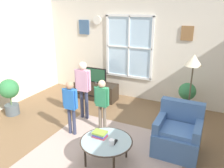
{
  "coord_description": "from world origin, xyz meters",
  "views": [
    {
      "loc": [
        1.81,
        -2.87,
        2.48
      ],
      "look_at": [
        0.07,
        0.75,
        1.07
      ],
      "focal_mm": 36.13,
      "sensor_mm": 36.0,
      "label": 1
    }
  ],
  "objects_px": {
    "book_stack": "(100,134)",
    "potted_plant_corner": "(10,93)",
    "potted_plant_by_window": "(187,95)",
    "person_pink_shirt": "(83,84)",
    "television": "(96,75)",
    "cup": "(112,142)",
    "remote_near_books": "(115,142)",
    "coffee_table": "(106,142)",
    "person_blue_shirt": "(71,102)",
    "person_green_shirt": "(102,100)",
    "floor_lamp": "(193,68)",
    "armchair": "(178,134)",
    "tv_stand": "(96,91)"
  },
  "relations": [
    {
      "from": "book_stack",
      "to": "potted_plant_corner",
      "type": "xyz_separation_m",
      "value": [
        -2.68,
        0.53,
        0.07
      ]
    },
    {
      "from": "potted_plant_by_window",
      "to": "person_pink_shirt",
      "type": "bearing_deg",
      "value": -149.99
    },
    {
      "from": "television",
      "to": "potted_plant_corner",
      "type": "distance_m",
      "value": 2.18
    },
    {
      "from": "cup",
      "to": "book_stack",
      "type": "bearing_deg",
      "value": 157.45
    },
    {
      "from": "cup",
      "to": "remote_near_books",
      "type": "xyz_separation_m",
      "value": [
        0.03,
        0.07,
        -0.03
      ]
    },
    {
      "from": "cup",
      "to": "potted_plant_corner",
      "type": "bearing_deg",
      "value": 167.69
    },
    {
      "from": "book_stack",
      "to": "potted_plant_by_window",
      "type": "distance_m",
      "value": 2.55
    },
    {
      "from": "coffee_table",
      "to": "person_blue_shirt",
      "type": "distance_m",
      "value": 1.17
    },
    {
      "from": "person_green_shirt",
      "to": "floor_lamp",
      "type": "distance_m",
      "value": 1.84
    },
    {
      "from": "person_pink_shirt",
      "to": "potted_plant_corner",
      "type": "relative_size",
      "value": 1.53
    },
    {
      "from": "person_blue_shirt",
      "to": "potted_plant_by_window",
      "type": "xyz_separation_m",
      "value": [
        1.92,
        1.89,
        -0.22
      ]
    },
    {
      "from": "armchair",
      "to": "person_green_shirt",
      "type": "bearing_deg",
      "value": 178.6
    },
    {
      "from": "person_green_shirt",
      "to": "potted_plant_by_window",
      "type": "bearing_deg",
      "value": 46.35
    },
    {
      "from": "book_stack",
      "to": "potted_plant_by_window",
      "type": "relative_size",
      "value": 0.29
    },
    {
      "from": "floor_lamp",
      "to": "coffee_table",
      "type": "bearing_deg",
      "value": -123.79
    },
    {
      "from": "book_stack",
      "to": "potted_plant_corner",
      "type": "distance_m",
      "value": 2.73
    },
    {
      "from": "potted_plant_corner",
      "to": "television",
      "type": "bearing_deg",
      "value": 51.92
    },
    {
      "from": "book_stack",
      "to": "potted_plant_by_window",
      "type": "bearing_deg",
      "value": 65.72
    },
    {
      "from": "tv_stand",
      "to": "floor_lamp",
      "type": "relative_size",
      "value": 0.73
    },
    {
      "from": "television",
      "to": "armchair",
      "type": "distance_m",
      "value": 2.9
    },
    {
      "from": "armchair",
      "to": "person_green_shirt",
      "type": "height_order",
      "value": "person_green_shirt"
    },
    {
      "from": "armchair",
      "to": "remote_near_books",
      "type": "distance_m",
      "value": 1.18
    },
    {
      "from": "television",
      "to": "coffee_table",
      "type": "distance_m",
      "value": 2.75
    },
    {
      "from": "coffee_table",
      "to": "person_pink_shirt",
      "type": "bearing_deg",
      "value": 134.77
    },
    {
      "from": "book_stack",
      "to": "floor_lamp",
      "type": "height_order",
      "value": "floor_lamp"
    },
    {
      "from": "person_blue_shirt",
      "to": "potted_plant_by_window",
      "type": "distance_m",
      "value": 2.71
    },
    {
      "from": "potted_plant_corner",
      "to": "person_blue_shirt",
      "type": "bearing_deg",
      "value": -3.18
    },
    {
      "from": "remote_near_books",
      "to": "armchair",
      "type": "bearing_deg",
      "value": 44.53
    },
    {
      "from": "book_stack",
      "to": "remote_near_books",
      "type": "bearing_deg",
      "value": -8.72
    },
    {
      "from": "remote_near_books",
      "to": "television",
      "type": "bearing_deg",
      "value": 125.64
    },
    {
      "from": "potted_plant_corner",
      "to": "person_pink_shirt",
      "type": "bearing_deg",
      "value": 19.8
    },
    {
      "from": "person_pink_shirt",
      "to": "person_blue_shirt",
      "type": "bearing_deg",
      "value": -78.07
    },
    {
      "from": "book_stack",
      "to": "potted_plant_by_window",
      "type": "xyz_separation_m",
      "value": [
        1.05,
        2.32,
        0.02
      ]
    },
    {
      "from": "cup",
      "to": "person_pink_shirt",
      "type": "distance_m",
      "value": 1.83
    },
    {
      "from": "tv_stand",
      "to": "person_pink_shirt",
      "type": "bearing_deg",
      "value": -74.04
    },
    {
      "from": "person_pink_shirt",
      "to": "potted_plant_by_window",
      "type": "bearing_deg",
      "value": 30.01
    },
    {
      "from": "armchair",
      "to": "television",
      "type": "bearing_deg",
      "value": 149.48
    },
    {
      "from": "armchair",
      "to": "person_pink_shirt",
      "type": "xyz_separation_m",
      "value": [
        -2.16,
        0.35,
        0.51
      ]
    },
    {
      "from": "person_pink_shirt",
      "to": "coffee_table",
      "type": "bearing_deg",
      "value": -45.23
    },
    {
      "from": "cup",
      "to": "person_pink_shirt",
      "type": "height_order",
      "value": "person_pink_shirt"
    },
    {
      "from": "tv_stand",
      "to": "person_blue_shirt",
      "type": "xyz_separation_m",
      "value": [
        0.47,
        -1.81,
        0.48
      ]
    },
    {
      "from": "book_stack",
      "to": "cup",
      "type": "relative_size",
      "value": 2.59
    },
    {
      "from": "potted_plant_corner",
      "to": "floor_lamp",
      "type": "xyz_separation_m",
      "value": [
        3.87,
        0.97,
        0.83
      ]
    },
    {
      "from": "book_stack",
      "to": "potted_plant_corner",
      "type": "relative_size",
      "value": 0.26
    },
    {
      "from": "television",
      "to": "person_pink_shirt",
      "type": "height_order",
      "value": "person_pink_shirt"
    },
    {
      "from": "tv_stand",
      "to": "book_stack",
      "type": "height_order",
      "value": "book_stack"
    },
    {
      "from": "cup",
      "to": "potted_plant_by_window",
      "type": "xyz_separation_m",
      "value": [
        0.78,
        2.44,
        0.03
      ]
    },
    {
      "from": "remote_near_books",
      "to": "cup",
      "type": "bearing_deg",
      "value": -111.15
    },
    {
      "from": "tv_stand",
      "to": "potted_plant_by_window",
      "type": "distance_m",
      "value": 2.4
    },
    {
      "from": "remote_near_books",
      "to": "person_pink_shirt",
      "type": "bearing_deg",
      "value": 138.35
    }
  ]
}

